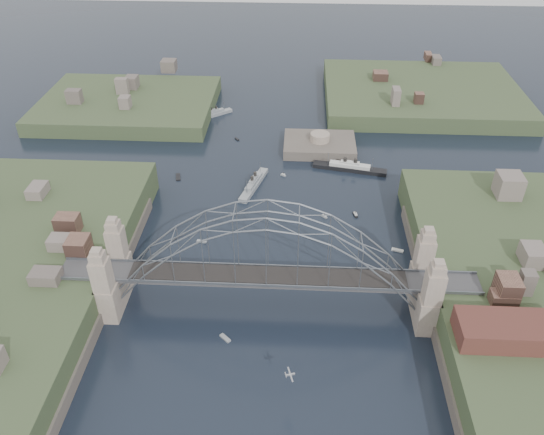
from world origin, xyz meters
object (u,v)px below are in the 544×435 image
Objects in this scene: wharf_shed at (515,331)px; naval_cruiser_near at (254,184)px; fort_island at (319,150)px; ocean_liner at (350,168)px; naval_cruiser_far at (214,114)px; bridge at (267,261)px.

naval_cruiser_near is at bearing 129.76° from wharf_shed.
naval_cruiser_near is at bearing -128.85° from fort_island.
naval_cruiser_far is at bearing 141.85° from ocean_liner.
naval_cruiser_far is (-68.23, 106.71, -9.27)m from wharf_shed.
naval_cruiser_far is (-17.60, 45.84, -0.10)m from naval_cruiser_near.
wharf_shed reaches higher than naval_cruiser_near.
bridge is 48.71m from naval_cruiser_near.
bridge reaches higher than fort_island.
naval_cruiser_far is at bearing 111.00° from naval_cruiser_near.
naval_cruiser_near is 1.49× the size of naval_cruiser_far.
bridge is 3.82× the size of fort_island.
naval_cruiser_near is at bearing -158.70° from ocean_liner.
naval_cruiser_near is (-18.63, -23.13, 1.17)m from fort_island.
naval_cruiser_near reaches higher than naval_cruiser_far.
fort_island is 1.10× the size of wharf_shed.
bridge reaches higher than naval_cruiser_near.
wharf_shed is at bearing -50.24° from naval_cruiser_near.
fort_island is (12.00, 70.00, -12.66)m from bridge.
bridge is 7.03× the size of naval_cruiser_far.
wharf_shed is at bearing -69.15° from fort_island.
ocean_liner is at bearing 108.12° from wharf_shed.
bridge reaches higher than ocean_liner.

